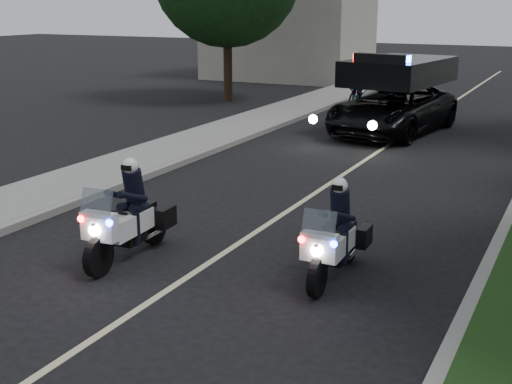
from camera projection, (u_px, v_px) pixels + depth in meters
ground at (212, 261)px, 11.25m from camera, size 120.00×120.00×0.00m
curb_left at (257, 134)px, 21.62m from camera, size 0.20×60.00×0.15m
sidewalk_left at (226, 131)px, 22.08m from camera, size 2.00×60.00×0.16m
building_far at (289, 12)px, 37.04m from camera, size 8.00×6.00×7.00m
lane_marking at (384, 148)px, 19.89m from camera, size 0.12×50.00×0.01m
police_moto_left at (130, 258)px, 11.37m from camera, size 0.79×2.00×1.68m
police_moto_right at (334, 277)px, 10.58m from camera, size 0.70×1.85×1.56m
police_suv at (391, 133)px, 22.15m from camera, size 3.35×5.95×2.75m
bicycle at (356, 107)px, 27.48m from camera, size 0.71×1.85×0.96m
cyclist at (356, 107)px, 27.48m from camera, size 0.60×0.43×1.57m
tree_left_near at (228, 101)px, 29.28m from camera, size 7.24×7.24×10.22m
tree_left_far at (311, 77)px, 38.59m from camera, size 6.78×6.78×8.67m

